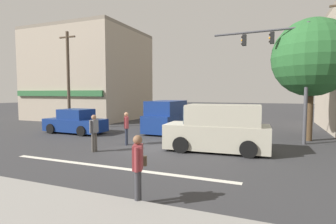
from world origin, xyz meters
The scene contains 12 objects.
ground_plane centered at (0.00, 0.00, 0.00)m, with size 120.00×120.00×0.00m, color #333335.
lane_marking_stripe centered at (0.00, -3.50, 0.00)m, with size 9.00×0.24×0.01m, color silver.
building_left_block centered at (-12.55, 11.13, 4.44)m, with size 10.18×9.04×8.88m.
street_tree centered at (7.13, 5.01, 4.54)m, with size 4.19×4.19×6.65m.
utility_pole_near_left centered at (-8.84, 4.02, 3.70)m, with size 1.40×0.22×7.10m.
traffic_light_mast centered at (5.81, 3.88, 4.18)m, with size 4.89×0.43×6.20m.
van_waiting_far centered at (2.99, 0.56, 1.01)m, with size 4.71×2.26×2.11m.
van_crossing_rightbound centered at (-1.37, 5.15, 1.01)m, with size 2.09×4.63×2.11m.
sedan_approaching_near centered at (-6.79, 2.34, 0.71)m, with size 4.15×1.97×1.58m.
pedestrian_foreground_with_bag centered at (2.37, -5.89, 0.95)m, with size 0.40×0.69×1.67m.
pedestrian_mid_crossing centered at (-1.62, 0.20, 0.95)m, with size 0.37×0.51×1.67m.
pedestrian_far_side centered at (-2.16, -1.68, 0.95)m, with size 0.23×0.57×1.67m.
Camera 1 is at (5.29, -11.21, 2.65)m, focal length 28.00 mm.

